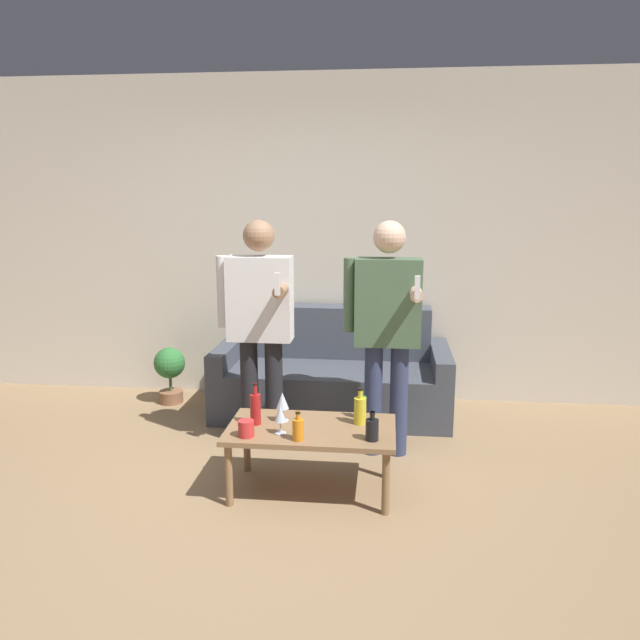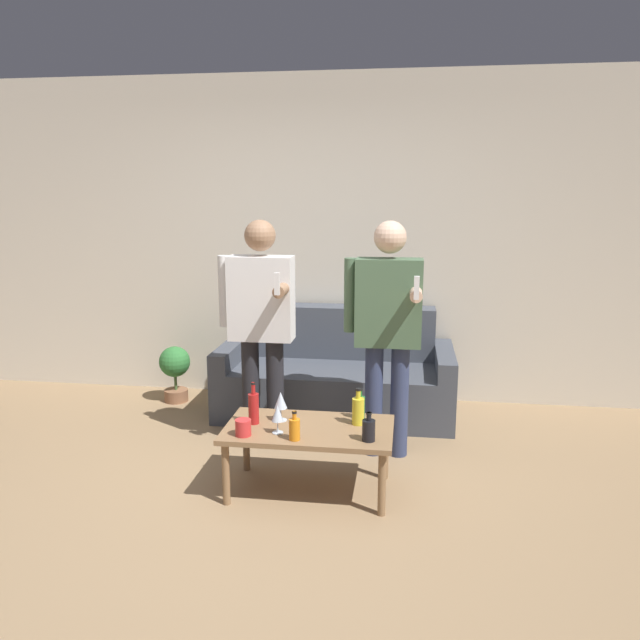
% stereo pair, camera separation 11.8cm
% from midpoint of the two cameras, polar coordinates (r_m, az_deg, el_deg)
% --- Properties ---
extents(ground_plane, '(16.00, 16.00, 0.00)m').
position_cam_midpoint_polar(ground_plane, '(3.51, -7.21, -18.55)').
color(ground_plane, '#997A56').
extents(wall_back, '(8.00, 0.06, 2.70)m').
position_cam_midpoint_polar(wall_back, '(5.30, -1.79, 7.29)').
color(wall_back, beige).
rests_on(wall_back, ground_plane).
extents(couch, '(1.84, 0.83, 0.83)m').
position_cam_midpoint_polar(couch, '(5.06, 0.51, -5.17)').
color(couch, '#474C56').
rests_on(couch, ground_plane).
extents(coffee_table, '(0.98, 0.56, 0.40)m').
position_cam_midpoint_polar(coffee_table, '(3.73, -1.73, -10.42)').
color(coffee_table, '#8E6B47').
rests_on(coffee_table, ground_plane).
extents(bottle_orange, '(0.06, 0.06, 0.19)m').
position_cam_midpoint_polar(bottle_orange, '(3.83, 2.93, -7.87)').
color(bottle_orange, '#23752D').
rests_on(bottle_orange, coffee_table).
extents(bottle_green, '(0.06, 0.06, 0.17)m').
position_cam_midpoint_polar(bottle_green, '(3.51, -3.00, -9.90)').
color(bottle_green, orange).
rests_on(bottle_green, coffee_table).
extents(bottle_dark, '(0.07, 0.07, 0.17)m').
position_cam_midpoint_polar(bottle_dark, '(3.51, 3.81, -9.91)').
color(bottle_dark, black).
rests_on(bottle_dark, coffee_table).
extents(bottle_yellow, '(0.07, 0.07, 0.22)m').
position_cam_midpoint_polar(bottle_yellow, '(3.73, 2.77, -8.20)').
color(bottle_yellow, yellow).
rests_on(bottle_yellow, coffee_table).
extents(bottle_red, '(0.06, 0.06, 0.25)m').
position_cam_midpoint_polar(bottle_red, '(3.75, -6.83, -8.00)').
color(bottle_red, '#B21E1E').
rests_on(bottle_red, coffee_table).
extents(wine_glass_near, '(0.07, 0.07, 0.17)m').
position_cam_midpoint_polar(wine_glass_near, '(3.59, -4.60, -8.62)').
color(wine_glass_near, silver).
rests_on(wine_glass_near, coffee_table).
extents(wine_glass_far, '(0.08, 0.08, 0.18)m').
position_cam_midpoint_polar(wine_glass_far, '(3.77, -4.37, -7.44)').
color(wine_glass_far, silver).
rests_on(wine_glass_far, coffee_table).
extents(cup_on_table, '(0.09, 0.09, 0.09)m').
position_cam_midpoint_polar(cup_on_table, '(3.59, -7.72, -9.80)').
color(cup_on_table, red).
rests_on(cup_on_table, coffee_table).
extents(person_standing_left, '(0.51, 0.42, 1.58)m').
position_cam_midpoint_polar(person_standing_left, '(4.26, -6.35, 0.23)').
color(person_standing_left, '#232328').
rests_on(person_standing_left, ground_plane).
extents(person_standing_right, '(0.51, 0.42, 1.58)m').
position_cam_midpoint_polar(person_standing_right, '(4.10, 5.31, -0.14)').
color(person_standing_right, navy).
rests_on(person_standing_right, ground_plane).
extents(potted_plant, '(0.26, 0.26, 0.48)m').
position_cam_midpoint_polar(potted_plant, '(5.41, -14.18, -4.39)').
color(potted_plant, '#936042').
rests_on(potted_plant, ground_plane).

